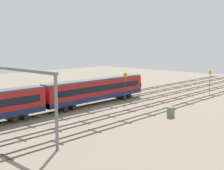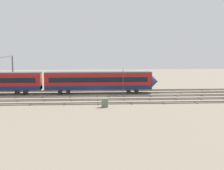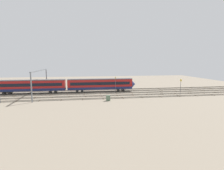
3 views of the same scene
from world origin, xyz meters
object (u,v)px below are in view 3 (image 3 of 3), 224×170
object	(u,v)px
speed_sign_near_foreground	(181,85)
speed_sign_mid_trackside	(116,82)
train	(32,86)
overhead_gantry	(40,76)
signal_light_trackside_departure	(0,92)
relay_cabinet	(108,98)

from	to	relation	value
speed_sign_near_foreground	speed_sign_mid_trackside	size ratio (longest dim) A/B	0.92
train	speed_sign_near_foreground	xyz separation A→B (m)	(50.65, -10.64, 0.83)
overhead_gantry	signal_light_trackside_departure	world-z (taller)	overhead_gantry
train	speed_sign_mid_trackside	distance (m)	29.68
relay_cabinet	signal_light_trackside_departure	bearing A→B (deg)	176.78
overhead_gantry	signal_light_trackside_departure	size ratio (longest dim) A/B	4.51
overhead_gantry	relay_cabinet	size ratio (longest dim) A/B	13.66
overhead_gantry	speed_sign_near_foreground	distance (m)	47.56
signal_light_trackside_departure	relay_cabinet	size ratio (longest dim) A/B	3.03
speed_sign_mid_trackside	signal_light_trackside_departure	size ratio (longest dim) A/B	1.23
train	speed_sign_mid_trackside	bearing A→B (deg)	-5.00
train	overhead_gantry	bearing A→B (deg)	-48.40
speed_sign_near_foreground	speed_sign_mid_trackside	world-z (taller)	speed_sign_mid_trackside
train	speed_sign_mid_trackside	xyz separation A→B (m)	(29.54, -2.59, 1.22)
relay_cabinet	speed_sign_mid_trackside	bearing A→B (deg)	71.14
train	speed_sign_near_foreground	world-z (taller)	speed_sign_near_foreground
train	overhead_gantry	world-z (taller)	overhead_gantry
train	relay_cabinet	bearing A→B (deg)	-32.49
overhead_gantry	relay_cabinet	world-z (taller)	overhead_gantry
train	speed_sign_mid_trackside	world-z (taller)	speed_sign_mid_trackside
overhead_gantry	speed_sign_mid_trackside	distance (m)	26.08
overhead_gantry	signal_light_trackside_departure	xyz separation A→B (m)	(-8.39, -10.13, -3.50)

